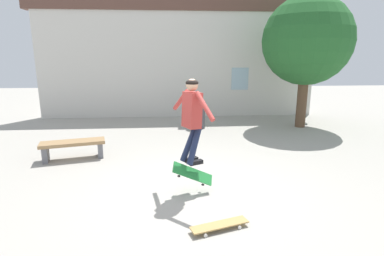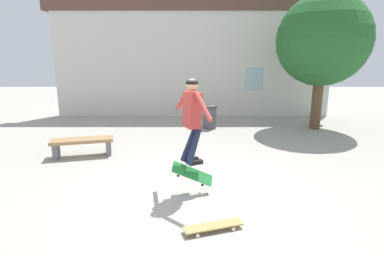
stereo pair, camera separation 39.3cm
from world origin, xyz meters
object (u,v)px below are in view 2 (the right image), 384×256
trash_bin (210,117)px  skateboard_flipping (192,174)px  skateboard_resting (213,226)px  park_bench (82,144)px  tree_right (323,41)px  skater (192,114)px

trash_bin → skateboard_flipping: trash_bin is taller
trash_bin → skateboard_resting: 6.36m
park_bench → skateboard_flipping: 3.49m
tree_right → skater: (-4.27, -5.01, -1.49)m
park_bench → skateboard_flipping: (2.75, -2.14, 0.06)m
skateboard_resting → trash_bin: bearing=-110.3°
trash_bin → skater: 5.21m
skater → skateboard_flipping: (0.01, -0.09, -1.08)m
skateboard_flipping → skateboard_resting: 1.26m
park_bench → trash_bin: trash_bin is taller
skateboard_resting → park_bench: bearing=-65.0°
tree_right → skater: bearing=-130.4°
skater → skateboard_flipping: size_ratio=2.04×
park_bench → trash_bin: size_ratio=1.95×
skater → skateboard_resting: (0.30, -1.27, -1.40)m
park_bench → skateboard_flipping: size_ratio=2.09×
tree_right → park_bench: (-7.01, -2.96, -2.63)m
tree_right → skateboard_flipping: bearing=-129.9°
tree_right → park_bench: tree_right is taller
skateboard_resting → skater: bearing=-94.1°
skateboard_flipping → skater: bearing=83.1°
tree_right → skateboard_flipping: (-4.26, -5.10, -2.57)m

